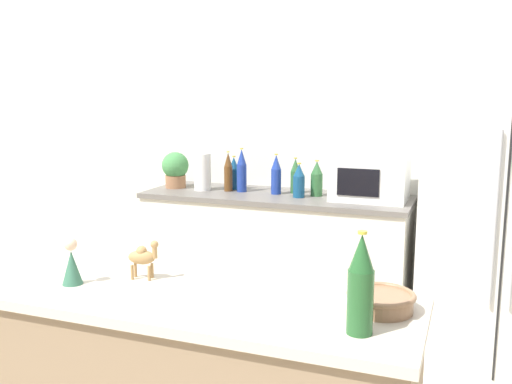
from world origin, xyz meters
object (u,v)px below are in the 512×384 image
back_bottle_3 (228,172)px  back_bottle_5 (295,176)px  refrigerator (501,222)px  potted_plant (175,169)px  back_bottle_6 (317,179)px  wise_man_figurine_blue (72,264)px  back_bottle_4 (276,175)px  paper_towel_roll (203,172)px  back_bottle_1 (299,181)px  camel_figurine (143,256)px  microwave (370,179)px  fruit_bowl (381,300)px  back_bottle_0 (242,171)px  wine_bottle (361,285)px  back_bottle_2 (234,173)px

back_bottle_3 → back_bottle_5: size_ratio=1.14×
refrigerator → potted_plant: (-2.22, 0.06, 0.20)m
back_bottle_3 → back_bottle_6: size_ratio=1.16×
back_bottle_3 → wise_man_figurine_blue: back_bottle_3 is taller
back_bottle_6 → wise_man_figurine_blue: (-0.31, -2.15, -0.01)m
back_bottle_4 → back_bottle_6: bearing=5.5°
paper_towel_roll → back_bottle_6: size_ratio=1.09×
back_bottle_1 → back_bottle_5: (-0.07, 0.15, 0.01)m
back_bottle_1 → back_bottle_5: back_bottle_5 is taller
back_bottle_1 → camel_figurine: back_bottle_1 is taller
microwave → back_bottle_4: bearing=-178.9°
back_bottle_1 → paper_towel_roll: bearing=177.8°
wise_man_figurine_blue → fruit_bowl: bearing=7.4°
microwave → back_bottle_4: size_ratio=1.72×
paper_towel_roll → camel_figurine: bearing=-69.8°
back_bottle_3 → fruit_bowl: bearing=-55.1°
back_bottle_3 → back_bottle_6: 0.64m
paper_towel_roll → back_bottle_1: 0.73m
paper_towel_roll → back_bottle_3: (0.19, 0.03, 0.00)m
refrigerator → back_bottle_3: bearing=177.9°
back_bottle_0 → back_bottle_6: size_ratio=1.27×
wise_man_figurine_blue → camel_figurine: bearing=34.4°
potted_plant → back_bottle_0: 0.52m
potted_plant → back_bottle_0: bearing=1.8°
back_bottle_1 → wine_bottle: bearing=-69.1°
back_bottle_4 → wine_bottle: wine_bottle is taller
potted_plant → back_bottle_3: bearing=0.3°
refrigerator → back_bottle_1: (-1.26, 0.01, 0.17)m
back_bottle_5 → fruit_bowl: back_bottle_5 is taller
camel_figurine → back_bottle_1: bearing=89.6°
back_bottle_5 → back_bottle_6: bearing=-16.6°
microwave → back_bottle_1: (-0.46, -0.08, -0.03)m
back_bottle_6 → camel_figurine: 2.02m
back_bottle_5 → wise_man_figurine_blue: 2.21m
back_bottle_5 → camel_figurine: 2.06m
fruit_bowl → wise_man_figurine_blue: 1.06m
back_bottle_1 → back_bottle_2: bearing=165.3°
back_bottle_3 → fruit_bowl: (1.38, -1.98, -0.07)m
refrigerator → microwave: (-0.80, 0.09, 0.20)m
refrigerator → back_bottle_3: (-1.80, 0.06, 0.20)m
microwave → back_bottle_3: (-1.00, -0.02, -0.00)m
back_bottle_6 → back_bottle_4: bearing=-174.5°
back_bottle_2 → back_bottle_1: bearing=-14.7°
back_bottle_0 → wine_bottle: 2.51m
back_bottle_2 → paper_towel_roll: bearing=-150.5°
refrigerator → paper_towel_roll: 2.00m
camel_figurine → back_bottle_2: bearing=104.2°
back_bottle_1 → back_bottle_4: back_bottle_4 is taller
microwave → back_bottle_5: size_ratio=1.92×
refrigerator → microwave: 0.83m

